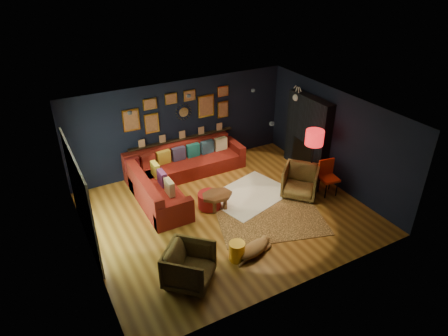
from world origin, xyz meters
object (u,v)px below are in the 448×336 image
armchair_left (189,264)px  orange_chair (328,174)px  pouf (209,200)px  gold_stool (237,251)px  floor_lamp (314,140)px  sectional (175,175)px  armchair_right (301,180)px  dog (254,247)px  coffee_table (217,197)px

armchair_left → orange_chair: 4.68m
pouf → armchair_left: size_ratio=0.65×
gold_stool → floor_lamp: bearing=25.6°
sectional → pouf: bearing=-76.3°
orange_chair → gold_stool: bearing=-153.1°
armchair_right → floor_lamp: (0.42, 0.13, 0.99)m
sectional → pouf: (0.34, -1.38, -0.10)m
armchair_left → gold_stool: (1.13, 0.12, -0.23)m
pouf → floor_lamp: floor_lamp is taller
dog → armchair_left: bearing=164.6°
pouf → gold_stool: size_ratio=1.37×
coffee_table → gold_stool: 1.91m
coffee_table → floor_lamp: (2.63, -0.34, 1.09)m
coffee_table → sectional: bearing=107.7°
pouf → orange_chair: 3.17m
sectional → pouf: 1.43m
floor_lamp → sectional: bearing=149.2°
sectional → orange_chair: bearing=-33.4°
armchair_left → armchair_right: armchair_right is taller
coffee_table → floor_lamp: bearing=-7.4°
pouf → armchair_left: (-1.48, -2.08, 0.23)m
floor_lamp → armchair_right: bearing=-162.7°
pouf → coffee_table: bearing=-42.1°
sectional → armchair_left: bearing=-108.2°
coffee_table → armchair_left: 2.54m
coffee_table → pouf: bearing=137.9°
sectional → armchair_right: (2.69, -1.99, 0.12)m
sectional → dog: bearing=-83.4°
armchair_right → pouf: bearing=-147.4°
armchair_left → sectional: bearing=25.4°
coffee_table → dog: coffee_table is taller
sectional → orange_chair: orange_chair is taller
sectional → armchair_left: size_ratio=3.83×
pouf → armchair_left: bearing=-125.3°
gold_stool → dog: size_ratio=0.38×
armchair_right → dog: 2.70m
armchair_right → orange_chair: orange_chair is taller
sectional → gold_stool: bearing=-90.2°
orange_chair → armchair_left: bearing=-156.1°
gold_stool → orange_chair: size_ratio=0.45×
armchair_right → dog: bearing=-101.6°
gold_stool → coffee_table: bearing=74.9°
armchair_right → orange_chair: 0.73m
gold_stool → floor_lamp: (3.12, 1.49, 1.23)m
gold_stool → sectional: bearing=89.8°
floor_lamp → dog: bearing=-150.6°
armchair_right → dog: size_ratio=0.79×
floor_lamp → orange_chair: bearing=-54.7°
pouf → floor_lamp: (2.78, -0.47, 1.22)m
armchair_right → gold_stool: (-2.70, -1.36, -0.24)m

